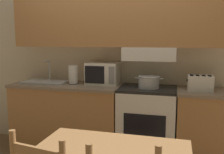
% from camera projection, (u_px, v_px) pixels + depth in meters
% --- Properties ---
extents(ground_plane, '(16.00, 16.00, 0.00)m').
position_uv_depth(ground_plane, '(118.00, 147.00, 3.48)').
color(ground_plane, '#7F664C').
extents(wall_back, '(5.04, 0.38, 2.55)m').
position_uv_depth(wall_back, '(118.00, 38.00, 3.19)').
color(wall_back, silver).
rests_on(wall_back, ground_plane).
extents(lower_counter_main, '(1.42, 0.58, 0.91)m').
position_uv_depth(lower_counter_main, '(68.00, 118.00, 3.30)').
color(lower_counter_main, '#B27A47').
rests_on(lower_counter_main, ground_plane).
extents(lower_counter_right_stub, '(0.57, 0.58, 0.91)m').
position_uv_depth(lower_counter_right_stub, '(201.00, 129.00, 2.88)').
color(lower_counter_right_stub, '#B27A47').
rests_on(lower_counter_right_stub, ground_plane).
extents(stove_range, '(0.67, 0.56, 0.91)m').
position_uv_depth(stove_range, '(147.00, 124.00, 3.04)').
color(stove_range, white).
rests_on(stove_range, ground_plane).
extents(cooking_pot, '(0.33, 0.26, 0.14)m').
position_uv_depth(cooking_pot, '(149.00, 82.00, 2.94)').
color(cooking_pot, '#B7BABF').
rests_on(cooking_pot, stove_range).
extents(microwave, '(0.40, 0.31, 0.28)m').
position_uv_depth(microwave, '(103.00, 73.00, 3.20)').
color(microwave, white).
rests_on(microwave, lower_counter_main).
extents(toaster, '(0.28, 0.19, 0.17)m').
position_uv_depth(toaster, '(200.00, 83.00, 2.79)').
color(toaster, white).
rests_on(toaster, lower_counter_right_stub).
extents(sink_basin, '(0.58, 0.32, 0.29)m').
position_uv_depth(sink_basin, '(45.00, 81.00, 3.31)').
color(sink_basin, '#B7BABF').
rests_on(sink_basin, lower_counter_main).
extents(paper_towel_roll, '(0.13, 0.13, 0.24)m').
position_uv_depth(paper_towel_roll, '(73.00, 75.00, 3.21)').
color(paper_towel_roll, black).
rests_on(paper_towel_roll, lower_counter_main).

